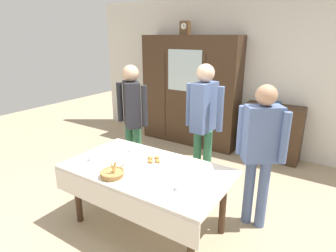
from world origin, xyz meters
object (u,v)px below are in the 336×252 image
Objects in this scene: tea_cup_mid_left at (132,150)px; tea_cup_far_right at (125,165)px; wall_cabinet at (190,91)px; spoon_far_right at (188,164)px; pastry_plate at (154,161)px; person_beside_shelf at (261,145)px; spoon_far_left at (203,186)px; bookshelf_low at (272,132)px; mantel_clock at (185,28)px; dining_table at (145,178)px; tea_cup_mid_right at (92,158)px; person_behind_table_left at (132,112)px; person_behind_table_right at (204,116)px; tea_cup_near_left at (179,188)px; book_stack at (275,103)px; bread_basket at (112,173)px.

tea_cup_mid_left is 0.40m from tea_cup_far_right.
wall_cabinet is at bearing 104.64° from tea_cup_far_right.
wall_cabinet is 2.58m from spoon_far_right.
person_beside_shelf is (0.98, 0.53, 0.22)m from pastry_plate.
bookshelf_low is at bearing 89.53° from spoon_far_left.
bookshelf_low is (1.70, 0.05, -1.69)m from mantel_clock.
tea_cup_mid_right is at bearing -166.27° from dining_table.
wall_cabinet reaches higher than dining_table.
spoon_far_right is 1.29m from person_behind_table_left.
tea_cup_mid_right is at bearing -114.63° from bookshelf_low.
mantel_clock is at bearing 127.73° from person_behind_table_right.
person_beside_shelf is (1.80, -0.10, -0.06)m from person_behind_table_left.
person_behind_table_left reaches higher than person_beside_shelf.
person_behind_table_right reaches higher than bookshelf_low.
book_stack is at bearing 86.66° from tea_cup_near_left.
person_behind_table_right is at bearing 84.27° from dining_table.
spoon_far_left is at bearing -114.13° from person_beside_shelf.
book_stack is (1.57, 0.05, -0.05)m from wall_cabinet.
person_behind_table_right reaches higher than person_behind_table_left.
bookshelf_low is 7.25× the size of tea_cup_mid_right.
wall_cabinet reaches higher than person_behind_table_right.
tea_cup_mid_right is 1.27m from spoon_far_left.
book_stack is at bearing 74.16° from pastry_plate.
person_behind_table_left is 1.80m from person_beside_shelf.
person_behind_table_right reaches higher than book_stack.
spoon_far_left is 1.25m from person_behind_table_right.
bread_basket reaches higher than tea_cup_mid_right.
spoon_far_right is (-0.33, 0.31, 0.00)m from spoon_far_left.
tea_cup_far_right is 0.33m from pastry_plate.
mantel_clock is 2.96m from pastry_plate.
tea_cup_far_right is 0.21m from bread_basket.
person_behind_table_right is (0.95, 0.30, 0.03)m from person_behind_table_left.
spoon_far_right is 0.07× the size of person_behind_table_right.
bread_basket reaches higher than spoon_far_right.
tea_cup_near_left is at bearing -127.64° from spoon_far_left.
person_behind_table_left is (-0.82, 0.62, 0.28)m from pastry_plate.
mantel_clock reaches higher than spoon_far_left.
wall_cabinet is 17.17× the size of spoon_far_left.
wall_cabinet is 15.71× the size of tea_cup_mid_right.
person_beside_shelf is at bearing 36.91° from dining_table.
tea_cup_near_left is 0.53m from spoon_far_right.
bread_basket is at bearing -158.54° from spoon_far_left.
wall_cabinet is at bearing 91.85° from person_behind_table_left.
bookshelf_low is 7.25× the size of tea_cup_mid_left.
dining_table is 1.24m from person_behind_table_left.
tea_cup_far_right is 1.09× the size of spoon_far_right.
spoon_far_right is 0.08× the size of person_beside_shelf.
bookshelf_low is 7.92× the size of spoon_far_left.
tea_cup_far_right is at bearing -172.56° from spoon_far_left.
tea_cup_far_right is 0.46× the size of pastry_plate.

